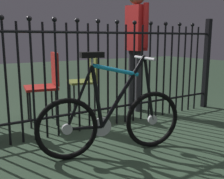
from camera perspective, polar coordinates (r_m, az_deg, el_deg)
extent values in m
plane|color=#2D412E|center=(2.80, 4.86, -11.48)|extent=(20.00, 20.00, 0.00)
cylinder|color=black|center=(2.80, -21.46, 0.84)|extent=(0.02, 0.02, 1.22)
sphere|color=black|center=(2.77, -22.39, 13.90)|extent=(0.05, 0.05, 0.05)
cylinder|color=black|center=(2.83, -18.92, 1.09)|extent=(0.02, 0.02, 1.22)
cylinder|color=black|center=(2.86, -16.43, 1.33)|extent=(0.02, 0.02, 1.22)
sphere|color=black|center=(2.83, -17.13, 14.15)|extent=(0.05, 0.05, 0.05)
cylinder|color=black|center=(2.90, -13.99, 1.56)|extent=(0.02, 0.02, 1.22)
cylinder|color=black|center=(2.94, -11.62, 1.79)|extent=(0.02, 0.02, 1.22)
sphere|color=black|center=(2.91, -12.11, 14.28)|extent=(0.05, 0.05, 0.05)
cylinder|color=black|center=(2.98, -9.32, 2.01)|extent=(0.02, 0.02, 1.22)
cylinder|color=black|center=(3.03, -7.09, 2.21)|extent=(0.02, 0.02, 1.22)
sphere|color=black|center=(3.01, -7.38, 14.30)|extent=(0.05, 0.05, 0.05)
cylinder|color=black|center=(3.09, -4.94, 2.41)|extent=(0.02, 0.02, 1.22)
cylinder|color=black|center=(3.15, -2.87, 2.59)|extent=(0.02, 0.02, 1.22)
sphere|color=black|center=(3.12, -2.98, 14.24)|extent=(0.05, 0.05, 0.05)
cylinder|color=black|center=(3.21, -0.87, 2.77)|extent=(0.02, 0.02, 1.22)
cylinder|color=black|center=(3.28, 1.05, 2.93)|extent=(0.02, 0.02, 1.22)
sphere|color=black|center=(3.25, 1.09, 14.11)|extent=(0.05, 0.05, 0.05)
cylinder|color=black|center=(3.35, 2.88, 3.09)|extent=(0.02, 0.02, 1.22)
cylinder|color=black|center=(3.42, 4.64, 3.23)|extent=(0.02, 0.02, 1.22)
sphere|color=black|center=(3.40, 4.81, 13.93)|extent=(0.05, 0.05, 0.05)
cylinder|color=black|center=(3.50, 6.33, 3.37)|extent=(0.02, 0.02, 1.22)
cylinder|color=black|center=(3.58, 7.94, 3.50)|extent=(0.02, 0.02, 1.22)
sphere|color=black|center=(3.56, 8.21, 13.72)|extent=(0.05, 0.05, 0.05)
cylinder|color=black|center=(3.67, 9.48, 3.62)|extent=(0.02, 0.02, 1.22)
cylinder|color=black|center=(3.75, 10.95, 3.73)|extent=(0.02, 0.02, 1.22)
sphere|color=black|center=(3.73, 11.31, 13.48)|extent=(0.05, 0.05, 0.05)
cylinder|color=black|center=(3.84, 12.35, 3.83)|extent=(0.02, 0.02, 1.22)
cylinder|color=black|center=(3.93, 13.69, 3.93)|extent=(0.02, 0.02, 1.22)
sphere|color=black|center=(3.91, 14.12, 13.24)|extent=(0.05, 0.05, 0.05)
cylinder|color=black|center=(4.02, 14.97, 4.02)|extent=(0.02, 0.02, 1.22)
cylinder|color=black|center=(4.11, 16.20, 4.11)|extent=(0.02, 0.02, 1.22)
sphere|color=black|center=(4.09, 16.67, 12.99)|extent=(0.05, 0.05, 0.05)
cylinder|color=black|center=(4.21, 17.37, 4.19)|extent=(0.02, 0.02, 1.22)
cylinder|color=black|center=(3.25, -2.07, -4.17)|extent=(3.68, 0.03, 0.03)
cylinder|color=black|center=(3.14, -2.19, 11.96)|extent=(3.68, 0.03, 0.03)
cube|color=black|center=(4.38, 19.32, 5.10)|extent=(0.07, 0.07, 1.34)
torus|color=black|center=(2.40, -9.49, -8.29)|extent=(0.55, 0.16, 0.56)
cylinder|color=silver|center=(2.40, -9.49, -8.29)|extent=(0.10, 0.05, 0.09)
torus|color=black|center=(2.67, 8.56, -6.30)|extent=(0.55, 0.16, 0.56)
cylinder|color=silver|center=(2.67, 8.56, -6.30)|extent=(0.10, 0.05, 0.09)
cylinder|color=black|center=(2.47, 2.41, -0.35)|extent=(0.45, 0.13, 0.65)
cylinder|color=#19A5D8|center=(2.41, 0.78, 4.13)|extent=(0.44, 0.13, 0.14)
cylinder|color=black|center=(2.39, -3.17, -1.57)|extent=(0.12, 0.06, 0.57)
cylinder|color=black|center=(2.44, -5.77, -8.10)|extent=(0.32, 0.10, 0.04)
cylinder|color=black|center=(2.35, -6.89, -1.68)|extent=(0.26, 0.08, 0.56)
cylinder|color=black|center=(2.57, 7.76, 0.18)|extent=(0.13, 0.06, 0.62)
cylinder|color=silver|center=(2.51, 6.91, 6.85)|extent=(0.03, 0.03, 0.02)
cylinder|color=silver|center=(2.51, 6.91, 6.62)|extent=(0.11, 0.40, 0.03)
cylinder|color=silver|center=(2.33, -4.24, 5.98)|extent=(0.03, 0.03, 0.07)
cube|color=black|center=(2.33, -4.26, 7.33)|extent=(0.21, 0.13, 0.05)
cylinder|color=silver|center=(2.48, -2.17, -7.88)|extent=(0.18, 0.05, 0.18)
cylinder|color=black|center=(3.70, -7.99, -2.42)|extent=(0.02, 0.02, 0.44)
cylinder|color=black|center=(3.98, -8.87, -1.52)|extent=(0.02, 0.02, 0.44)
cylinder|color=black|center=(3.77, -3.67, -2.10)|extent=(0.02, 0.02, 0.44)
cylinder|color=black|center=(4.04, -4.83, -1.23)|extent=(0.02, 0.02, 0.44)
cube|color=olive|center=(3.82, -6.41, 1.64)|extent=(0.43, 0.43, 0.03)
cube|color=olive|center=(3.84, -3.96, 4.43)|extent=(0.10, 0.34, 0.32)
cylinder|color=black|center=(3.33, -16.88, -4.25)|extent=(0.02, 0.02, 0.44)
cylinder|color=black|center=(3.62, -17.36, -3.07)|extent=(0.02, 0.02, 0.44)
cylinder|color=black|center=(3.37, -11.68, -3.83)|extent=(0.02, 0.02, 0.44)
cylinder|color=black|center=(3.66, -12.59, -2.70)|extent=(0.02, 0.02, 0.44)
cube|color=#A51E19|center=(3.44, -14.81, 0.38)|extent=(0.44, 0.44, 0.03)
cube|color=#A51E19|center=(3.44, -11.99, 4.36)|extent=(0.09, 0.36, 0.40)
cylinder|color=#2D2D33|center=(3.93, 5.72, 1.71)|extent=(0.11, 0.11, 0.88)
cylinder|color=#2D2D33|center=(4.05, 4.24, 2.00)|extent=(0.11, 0.11, 0.88)
cube|color=red|center=(3.94, 5.15, 12.78)|extent=(0.20, 0.31, 0.63)
cylinder|color=red|center=(3.79, 7.16, 13.29)|extent=(0.08, 0.08, 0.60)
cylinder|color=red|center=(4.10, 3.31, 13.16)|extent=(0.08, 0.08, 0.60)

